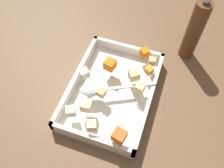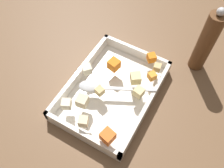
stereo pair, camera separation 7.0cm
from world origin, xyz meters
TOP-DOWN VIEW (x-y plane):
  - ground_plane at (0.00, 0.00)m, footprint 4.00×4.00m
  - baking_dish at (0.01, 0.01)m, footprint 0.36×0.25m
  - carrot_chunk_corner_ne at (0.16, 0.08)m, footprint 0.04×0.04m
  - carrot_chunk_under_handle at (-0.06, -0.02)m, footprint 0.04×0.04m
  - carrot_chunk_far_right at (-0.14, 0.07)m, footprint 0.04×0.04m
  - carrot_chunk_corner_se at (-0.08, 0.10)m, footprint 0.03×0.03m
  - potato_chunk_heap_side at (-0.00, -0.09)m, footprint 0.04×0.04m
  - potato_chunk_back_center at (0.05, -0.01)m, footprint 0.03×0.03m
  - potato_chunk_mid_left at (0.15, 0.00)m, footprint 0.03×0.03m
  - potato_chunk_corner_sw at (0.10, -0.04)m, footprint 0.04×0.04m
  - potato_chunk_near_right at (0.13, -0.07)m, footprint 0.04×0.04m
  - potato_chunk_near_left at (-0.01, 0.09)m, footprint 0.03×0.03m
  - potato_chunk_near_spoon at (-0.04, 0.06)m, footprint 0.04×0.04m
  - potato_chunk_center at (-0.12, 0.10)m, footprint 0.03×0.03m
  - serving_spoon at (0.04, -0.03)m, footprint 0.13×0.22m
  - pepper_mill at (-0.24, 0.20)m, footprint 0.05×0.05m

SIDE VIEW (x-z plane):
  - ground_plane at x=0.00m, z-range 0.00..0.00m
  - baking_dish at x=0.01m, z-range -0.01..0.04m
  - serving_spoon at x=0.04m, z-range 0.05..0.07m
  - carrot_chunk_corner_se at x=-0.08m, z-range 0.05..0.07m
  - potato_chunk_center at x=-0.12m, z-range 0.05..0.07m
  - potato_chunk_back_center at x=0.05m, z-range 0.05..0.08m
  - carrot_chunk_far_right at x=-0.14m, z-range 0.05..0.08m
  - potato_chunk_mid_left at x=0.15m, z-range 0.05..0.08m
  - potato_chunk_near_right at x=0.13m, z-range 0.05..0.08m
  - potato_chunk_near_left at x=-0.01m, z-range 0.05..0.08m
  - potato_chunk_heap_side at x=0.00m, z-range 0.05..0.08m
  - potato_chunk_near_spoon at x=-0.04m, z-range 0.05..0.08m
  - potato_chunk_corner_sw at x=0.10m, z-range 0.05..0.08m
  - carrot_chunk_under_handle at x=-0.06m, z-range 0.05..0.08m
  - carrot_chunk_corner_ne at x=0.16m, z-range 0.05..0.09m
  - pepper_mill at x=-0.24m, z-range -0.01..0.24m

